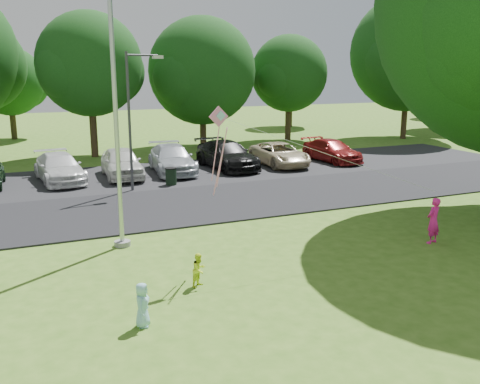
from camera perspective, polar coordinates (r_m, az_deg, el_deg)
name	(u,v)px	position (r m, az deg, el deg)	size (l,w,h in m)	color
ground	(302,287)	(13.75, 6.62, -10.02)	(120.00, 120.00, 0.00)	#416D1C
park_road	(189,204)	(21.58, -5.41, -1.32)	(60.00, 6.00, 0.06)	black
parking_strip	(149,175)	(27.69, -9.63, 1.76)	(42.00, 7.00, 0.06)	black
flagpole	(115,110)	(16.21, -13.14, 8.47)	(0.50, 0.50, 10.00)	#B7BABF
street_lamp	(134,109)	(23.88, -11.22, 8.68)	(1.70, 0.39, 6.07)	#3F3F44
trash_can	(171,177)	(25.11, -7.37, 1.62)	(0.54, 0.54, 0.86)	black
tree_row	(137,63)	(36.03, -10.95, 13.38)	(64.35, 11.94, 10.88)	#332316
horizon_trees	(141,81)	(46.00, -10.54, 11.52)	(77.46, 7.20, 7.02)	#332316
parked_cars	(160,161)	(27.72, -8.58, 3.30)	(23.24, 5.22, 1.48)	navy
woman	(433,221)	(17.75, 19.92, -2.89)	(0.53, 0.35, 1.46)	#FA2194
child_yellow	(199,270)	(13.59, -4.38, -8.27)	(0.42, 0.33, 0.87)	#DFF827
child_blue	(142,305)	(11.72, -10.37, -11.76)	(0.48, 0.31, 0.98)	#8ECEDA
kite	(227,136)	(14.13, -1.39, 6.01)	(7.15, 0.98, 2.77)	pink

